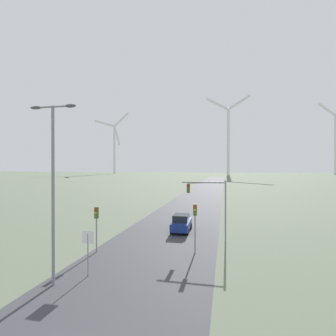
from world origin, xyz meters
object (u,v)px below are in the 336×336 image
at_px(wind_turbine_far_left, 114,145).
at_px(traffic_light_post_near_right, 195,217).
at_px(streetlamp, 53,173).
at_px(traffic_light_post_near_left, 96,219).
at_px(wind_turbine_center, 336,139).
at_px(car_approaching, 181,223).
at_px(wind_turbine_left, 228,135).
at_px(stop_sign_near, 88,244).
at_px(traffic_light_mast_overhead, 210,198).

bearing_deg(wind_turbine_far_left, traffic_light_post_near_right, -64.55).
bearing_deg(streetlamp, traffic_light_post_near_right, 44.90).
relative_size(streetlamp, traffic_light_post_near_left, 2.88).
distance_m(wind_turbine_far_left, wind_turbine_center, 188.12).
height_order(car_approaching, wind_turbine_center, wind_turbine_center).
height_order(wind_turbine_left, wind_turbine_center, wind_turbine_left).
relative_size(stop_sign_near, traffic_light_mast_overhead, 0.51).
height_order(traffic_light_mast_overhead, wind_turbine_left, wind_turbine_left).
height_order(stop_sign_near, wind_turbine_left, wind_turbine_left).
height_order(traffic_light_post_near_right, car_approaching, traffic_light_post_near_right).
bearing_deg(traffic_light_post_near_left, wind_turbine_center, 65.67).
height_order(traffic_light_mast_overhead, wind_turbine_center, wind_turbine_center).
relative_size(traffic_light_post_near_left, traffic_light_mast_overhead, 0.64).
xyz_separation_m(streetlamp, wind_turbine_far_left, (-93.06, 218.52, 21.24)).
bearing_deg(wind_turbine_left, traffic_light_mast_overhead, -91.17).
relative_size(streetlamp, wind_turbine_left, 0.17).
height_order(streetlamp, traffic_light_post_near_right, streetlamp).
height_order(stop_sign_near, wind_turbine_center, wind_turbine_center).
distance_m(streetlamp, stop_sign_near, 4.93).
relative_size(wind_turbine_left, wind_turbine_center, 1.05).
bearing_deg(car_approaching, wind_turbine_left, 87.81).
height_order(traffic_light_post_near_left, car_approaching, traffic_light_post_near_left).
bearing_deg(wind_turbine_left, traffic_light_post_near_right, -91.44).
relative_size(traffic_light_mast_overhead, car_approaching, 1.37).
height_order(wind_turbine_far_left, wind_turbine_left, wind_turbine_left).
bearing_deg(car_approaching, streetlamp, -110.56).
relative_size(traffic_light_post_near_right, traffic_light_mast_overhead, 0.69).
distance_m(traffic_light_post_near_left, wind_turbine_left, 188.74).
distance_m(stop_sign_near, wind_turbine_left, 193.02).
xyz_separation_m(traffic_light_post_near_left, wind_turbine_far_left, (-92.71, 212.64, 25.06)).
bearing_deg(traffic_light_mast_overhead, wind_turbine_far_left, 116.05).
relative_size(traffic_light_post_near_left, wind_turbine_far_left, 0.06).
xyz_separation_m(stop_sign_near, traffic_light_mast_overhead, (7.03, 9.46, 2.02)).
relative_size(car_approaching, wind_turbine_far_left, 0.07).
height_order(streetlamp, stop_sign_near, streetlamp).
bearing_deg(traffic_light_post_near_left, traffic_light_post_near_right, 11.03).
bearing_deg(wind_turbine_center, wind_turbine_far_left, 179.48).
relative_size(streetlamp, traffic_light_post_near_right, 2.68).
xyz_separation_m(traffic_light_mast_overhead, wind_turbine_left, (3.69, 181.12, 26.65)).
bearing_deg(stop_sign_near, wind_turbine_left, 86.78).
bearing_deg(wind_turbine_left, wind_turbine_center, 16.58).
xyz_separation_m(traffic_light_post_near_right, wind_turbine_left, (4.64, 184.73, 27.81)).
distance_m(streetlamp, traffic_light_mast_overhead, 14.04).
bearing_deg(stop_sign_near, traffic_light_post_near_left, 111.29).
height_order(streetlamp, wind_turbine_left, wind_turbine_left).
height_order(traffic_light_post_near_left, traffic_light_mast_overhead, traffic_light_mast_overhead).
bearing_deg(wind_turbine_far_left, wind_turbine_center, -0.52).
relative_size(streetlamp, traffic_light_mast_overhead, 1.85).
xyz_separation_m(stop_sign_near, wind_turbine_center, (93.71, 215.28, 26.89)).
distance_m(traffic_light_mast_overhead, wind_turbine_left, 183.10).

